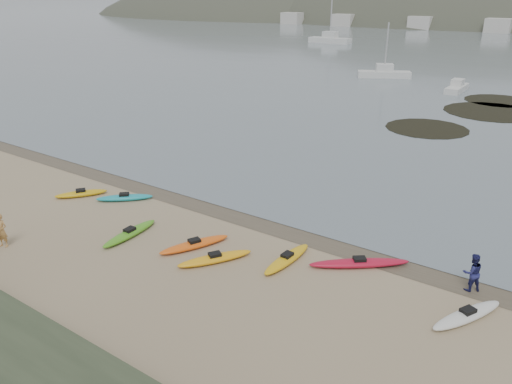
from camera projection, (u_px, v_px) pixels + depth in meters
The scene contains 7 objects.
ground at pixel (256, 217), 27.58m from camera, with size 600.00×600.00×0.00m, color tan.
wet_sand at pixel (253, 219), 27.35m from camera, with size 60.00×60.00×0.00m, color brown.
kayaks at pixel (225, 243), 24.43m from camera, with size 24.63×7.45×0.34m.
person_west at pixel (1, 230), 24.13m from camera, with size 0.63×0.41×1.72m, color tan.
person_east at pixel (472, 272), 20.58m from camera, with size 0.82×0.64×1.68m, color navy.
kelp_mats at pixel (479, 112), 51.00m from camera, with size 11.82×24.24×0.04m.
moored_boats at pixel (475, 54), 93.29m from camera, with size 95.19×71.71×1.41m.
Camera 1 is at (14.32, -20.53, 11.67)m, focal length 35.00 mm.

